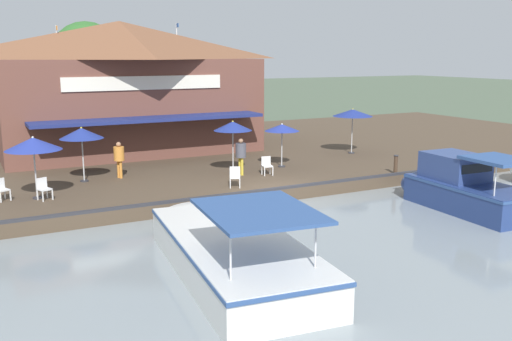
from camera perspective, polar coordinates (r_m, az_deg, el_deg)
The scene contains 19 objects.
ground_plane at distance 23.79m, azimuth 2.38°, elevation -3.37°, with size 220.00×220.00×0.00m, color #4C5B47.
quay_deck at distance 33.49m, azimuth -7.01°, elevation 1.46°, with size 22.00×56.00×0.60m, color #4C3D2D.
quay_edge_fender at distance 23.71m, azimuth 2.27°, elevation -1.79°, with size 0.20×50.40×0.10m, color #2D2D33.
waterfront_restaurant at distance 34.72m, azimuth -13.26°, elevation 8.36°, with size 11.48×14.62×7.40m.
patio_umbrella_far_corner at distance 26.57m, azimuth -2.34°, elevation 4.45°, with size 1.78×1.78×2.50m.
patio_umbrella_back_row at distance 23.41m, azimuth -21.39°, elevation 2.50°, with size 2.12×2.12×2.45m.
patio_umbrella_by_entrance at distance 25.94m, azimuth -17.05°, elevation 3.57°, with size 1.89×1.89×2.43m.
patio_umbrella_mid_patio_left at distance 28.16m, azimuth 2.61°, elevation 4.29°, with size 1.71×1.71×2.19m.
patio_umbrella_near_quay_edge at distance 32.53m, azimuth 9.65°, elevation 5.70°, with size 2.23×2.23×2.54m.
cafe_chair_mid_patio at distance 23.91m, azimuth -24.14°, elevation -1.65°, with size 0.59×0.59×0.85m.
cafe_chair_far_corner_seat at distance 26.51m, azimuth 1.09°, elevation 0.58°, with size 0.51×0.51×0.85m.
cafe_chair_under_first_umbrella at distance 23.43m, azimuth -20.48°, elevation -1.62°, with size 0.57×0.57×0.85m.
cafe_chair_back_row_seat at distance 24.10m, azimuth -2.12°, elevation -0.53°, with size 0.59×0.59×0.85m.
person_at_quay_edge at distance 26.45m, azimuth -13.54°, elevation 1.46°, with size 0.47×0.47×1.65m.
person_near_entrance at distance 26.36m, azimuth -1.53°, elevation 1.86°, with size 0.49×0.49×1.72m.
motorboat_nearest_quay at distance 16.80m, azimuth -3.10°, elevation -7.39°, with size 9.41×3.95×2.34m.
motorboat_far_downstream at distance 24.20m, azimuth 19.61°, elevation -1.59°, with size 6.17×2.52×2.31m.
mooring_post at distance 27.54m, azimuth 13.80°, elevation 0.61°, with size 0.22×0.22×0.88m.
tree_behind_restaurant at distance 40.35m, azimuth -16.71°, elevation 10.53°, with size 5.05×4.81×7.68m.
Camera 1 is at (19.92, -11.46, 6.12)m, focal length 40.00 mm.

